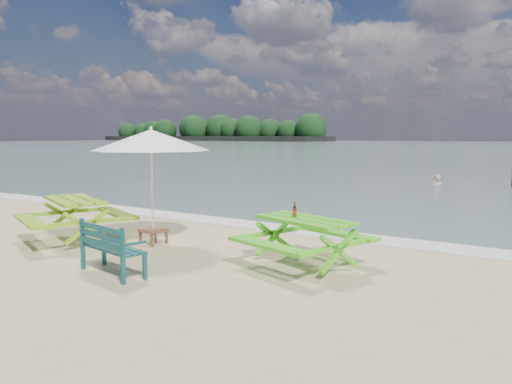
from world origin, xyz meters
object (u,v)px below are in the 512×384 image
Objects in this scene: picnic_table_left at (76,221)px; picnic_table_right at (304,243)px; patio_umbrella at (151,140)px; beer_bottle at (295,212)px; swimmer at (436,192)px; side_table at (153,236)px; park_bench at (113,258)px.

picnic_table_left reaches higher than picnic_table_right.
beer_bottle is at bearing 2.86° from patio_umbrella.
picnic_table_left is at bearing -100.59° from swimmer.
side_table is 15.48m from swimmer.
park_bench reaches higher than side_table.
patio_umbrella is (-1.01, 1.84, 1.75)m from park_bench.
picnic_table_right is (4.65, 0.79, -0.03)m from picnic_table_left.
park_bench is 2.68× the size of side_table.
park_bench is 17.25m from swimmer.
patio_umbrella is (0.00, 0.00, 1.84)m from side_table.
beer_bottle is (2.00, 1.99, 0.62)m from park_bench.
beer_bottle is (3.01, 0.15, 0.71)m from side_table.
picnic_table_right is at bearing 2.34° from patio_umbrella.
park_bench is 2.73m from patio_umbrella.
side_table is at bearing 118.65° from park_bench.
side_table is 1.84m from patio_umbrella.
swimmer is (-1.65, 15.26, -0.76)m from picnic_table_right.
picnic_table_right is at bearing 2.34° from side_table.
side_table is (-3.20, -0.13, -0.22)m from picnic_table_right.
park_bench is at bearing -61.35° from patio_umbrella.
patio_umbrella is at bearing 118.65° from park_bench.
swimmer is (1.54, 15.39, -2.38)m from patio_umbrella.
patio_umbrella is at bearing -95.73° from swimmer.
beer_bottle is (4.47, 0.81, 0.46)m from picnic_table_left.
park_bench is at bearing -138.01° from picnic_table_right.
picnic_table_right is 8.54× the size of beer_bottle.
picnic_table_left is at bearing -155.68° from patio_umbrella.
beer_bottle reaches higher than side_table.
picnic_table_right reaches higher than swimmer.
picnic_table_left is 1.90× the size of park_bench.
picnic_table_left is 1.62m from side_table.
picnic_table_left is 4.56m from beer_bottle.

